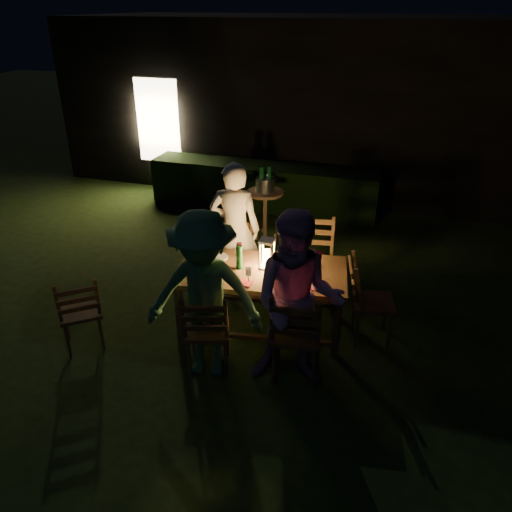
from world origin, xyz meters
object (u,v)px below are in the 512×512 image
(dining_table, at_px, (262,276))
(lantern, at_px, (267,255))
(chair_spare, at_px, (83,324))
(side_table, at_px, (265,197))
(chair_near_left, at_px, (208,343))
(chair_end, at_px, (370,314))
(chair_far_right, at_px, (312,275))
(chair_near_right, at_px, (296,349))
(person_opp_left, at_px, (204,297))
(bottle_table, at_px, (239,257))
(chair_far_left, at_px, (235,272))
(bottle_bucket_a, at_px, (261,182))
(person_house_side, at_px, (235,230))
(bottle_bucket_b, at_px, (269,181))
(person_opp_right, at_px, (297,302))
(ice_bucket, at_px, (265,185))

(dining_table, relative_size, lantern, 5.71)
(chair_spare, height_order, side_table, chair_spare)
(chair_near_left, xyz_separation_m, chair_end, (1.53, 1.04, 0.01))
(chair_far_right, bearing_deg, chair_end, 132.11)
(chair_near_right, relative_size, person_opp_left, 0.61)
(person_opp_left, relative_size, bottle_table, 6.35)
(chair_far_left, bearing_deg, bottle_bucket_a, -97.11)
(dining_table, bearing_deg, person_opp_left, -118.76)
(person_house_side, bearing_deg, chair_end, 153.94)
(side_table, bearing_deg, chair_far_right, -55.47)
(chair_near_left, relative_size, bottle_bucket_b, 3.13)
(chair_near_right, relative_size, person_opp_right, 0.59)
(chair_near_left, relative_size, lantern, 2.87)
(chair_near_left, bearing_deg, dining_table, 51.96)
(chair_spare, xyz_separation_m, person_opp_left, (1.45, 0.04, 0.60))
(dining_table, xyz_separation_m, chair_near_left, (-0.31, -0.83, -0.40))
(side_table, bearing_deg, chair_spare, -107.16)
(dining_table, relative_size, chair_end, 1.95)
(side_table, bearing_deg, person_opp_right, -68.20)
(chair_far_right, relative_size, ice_bucket, 3.60)
(bottle_bucket_a, bearing_deg, dining_table, -72.76)
(chair_near_right, distance_m, chair_far_right, 1.55)
(chair_spare, distance_m, person_house_side, 2.12)
(chair_far_right, xyz_separation_m, person_house_side, (-0.99, -0.12, 0.55))
(chair_near_left, xyz_separation_m, person_house_side, (-0.27, 1.57, 0.57))
(person_opp_left, distance_m, side_table, 3.40)
(chair_near_left, xyz_separation_m, bottle_table, (0.07, 0.79, 0.62))
(chair_far_right, bearing_deg, person_house_side, -1.87)
(person_opp_left, bearing_deg, chair_far_left, 90.05)
(person_opp_left, bearing_deg, chair_far_right, 57.86)
(chair_far_left, relative_size, person_house_side, 0.56)
(chair_far_left, relative_size, person_opp_left, 0.55)
(chair_end, bearing_deg, person_opp_right, -46.45)
(chair_far_right, xyz_separation_m, side_table, (-1.12, 1.63, 0.36))
(side_table, height_order, bottle_bucket_b, bottle_bucket_b)
(chair_spare, bearing_deg, person_opp_left, -38.12)
(chair_end, relative_size, lantern, 2.92)
(chair_far_right, xyz_separation_m, person_opp_right, (0.16, -1.59, 0.58))
(chair_far_right, height_order, bottle_bucket_a, bottle_bucket_a)
(side_table, xyz_separation_m, bottle_bucket_a, (-0.05, -0.04, 0.25))
(dining_table, relative_size, person_opp_right, 1.10)
(chair_far_left, height_order, chair_spare, chair_far_left)
(side_table, bearing_deg, person_house_side, -85.75)
(bottle_bucket_b, bearing_deg, chair_far_left, -87.29)
(chair_near_right, bearing_deg, bottle_table, 133.76)
(bottle_table, bearing_deg, chair_near_right, -38.33)
(bottle_table, bearing_deg, dining_table, 9.50)
(chair_spare, bearing_deg, ice_bucket, 33.23)
(chair_far_right, distance_m, person_opp_left, 1.96)
(person_opp_right, relative_size, ice_bucket, 6.06)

